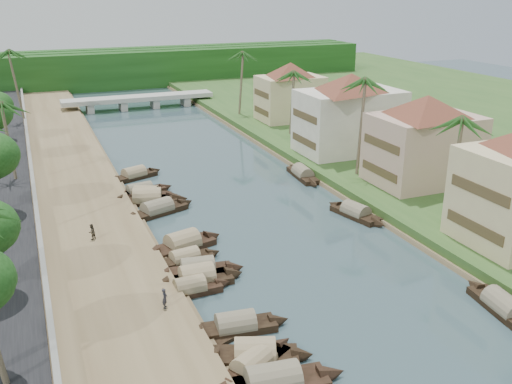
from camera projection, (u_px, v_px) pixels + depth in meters
name	position (u px, v px, depth m)	size (l,w,h in m)	color
ground	(322.00, 280.00, 44.97)	(220.00, 220.00, 0.00)	#34494E
left_bank	(83.00, 215.00, 56.54)	(10.00, 180.00, 0.80)	brown
right_bank	(381.00, 172.00, 68.92)	(16.00, 180.00, 1.20)	#2C4F1F
retaining_wall	(37.00, 212.00, 54.72)	(0.40, 180.00, 1.10)	slate
treeline	(114.00, 68.00, 130.61)	(120.00, 14.00, 8.00)	#14370F
bridge	(139.00, 99.00, 107.03)	(28.00, 4.00, 2.40)	#A2A297
building_mid	(424.00, 139.00, 62.17)	(14.11, 14.11, 9.70)	tan
building_far	(350.00, 112.00, 73.91)	(15.59, 15.59, 10.20)	silver
building_distant	(290.00, 91.00, 91.84)	(12.62, 12.62, 9.20)	beige
sampan_0	(273.00, 383.00, 32.64)	(9.23, 2.89, 2.37)	black
sampan_1	(255.00, 355.00, 35.15)	(7.61, 4.21, 2.23)	black
sampan_2	(254.00, 366.00, 34.15)	(7.40, 5.13, 2.04)	black
sampan_3	(236.00, 326.00, 38.09)	(7.80, 2.42, 2.09)	black
sampan_4	(190.00, 289.00, 42.79)	(6.73, 1.78, 1.95)	black
sampan_5	(197.00, 279.00, 44.19)	(7.73, 2.33, 2.42)	black
sampan_6	(198.00, 271.00, 45.44)	(7.91, 2.84, 2.30)	black
sampan_7	(185.00, 259.00, 47.46)	(6.87, 2.39, 1.85)	black
sampan_8	(183.00, 245.00, 50.07)	(8.36, 4.08, 2.48)	black
sampan_9	(157.00, 210.00, 57.75)	(8.93, 4.60, 2.24)	black
sampan_10	(146.00, 195.00, 61.95)	(7.43, 4.42, 2.07)	black
sampan_11	(147.00, 199.00, 60.67)	(8.96, 4.26, 2.48)	black
sampan_12	(140.00, 191.00, 63.12)	(8.06, 2.82, 1.93)	black
sampan_13	(134.00, 175.00, 68.38)	(7.77, 4.24, 2.12)	black
sampan_14	(503.00, 308.00, 40.29)	(2.68, 8.81, 2.11)	black
sampan_15	(356.00, 213.00, 57.06)	(3.48, 8.04, 2.13)	black
sampan_16	(303.00, 174.00, 68.76)	(2.26, 8.87, 2.15)	black
canoe_1	(223.00, 341.00, 37.03)	(4.44, 2.40, 0.73)	black
canoe_2	(151.00, 193.00, 63.55)	(5.28, 3.38, 0.81)	black
palm_1	(461.00, 121.00, 50.95)	(3.20, 3.20, 10.99)	#6C5F48
palm_2	(363.00, 82.00, 62.89)	(3.20, 3.20, 12.44)	#6C5F48
palm_3	(292.00, 74.00, 81.39)	(3.20, 3.20, 10.52)	#6C5F48
palm_6	(4.00, 105.00, 61.26)	(3.20, 3.20, 10.11)	#6C5F48
palm_7	(240.00, 54.00, 94.06)	(3.20, 3.20, 11.77)	#6C5F48
palm_8	(14.00, 53.00, 87.37)	(3.20, 3.20, 12.59)	#6C5F48
tree_6	(376.00, 107.00, 77.05)	(4.98, 4.98, 7.33)	#4B3B2B
person_near	(165.00, 298.00, 39.34)	(0.54, 0.35, 1.48)	#25252C
person_far	(92.00, 232.00, 49.99)	(0.70, 0.54, 1.44)	#373126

